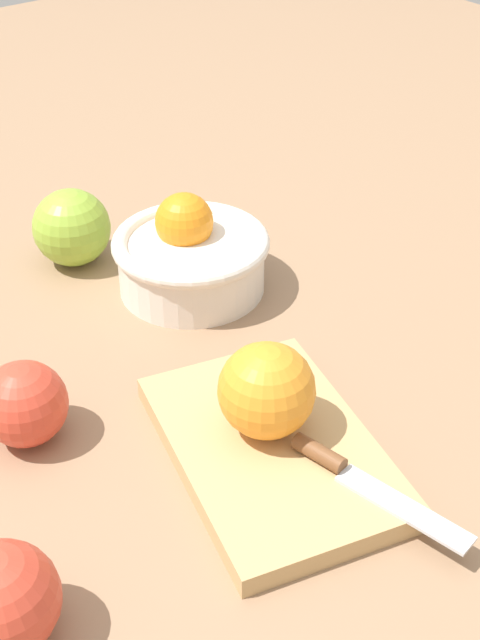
{
  "coord_description": "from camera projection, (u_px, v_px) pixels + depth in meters",
  "views": [
    {
      "loc": [
        0.5,
        -0.27,
        0.5
      ],
      "look_at": [
        -0.01,
        0.12,
        0.04
      ],
      "focal_mm": 48.69,
      "sensor_mm": 36.0,
      "label": 1
    }
  ],
  "objects": [
    {
      "name": "orange_on_board",
      "position": [
        267.0,
        390.0,
        0.68
      ],
      "size": [
        0.08,
        0.08,
        0.08
      ],
      "primitive_type": "sphere",
      "color": "orange",
      "rests_on": "cutting_board"
    },
    {
      "name": "bowl",
      "position": [
        190.0,
        255.0,
        0.89
      ],
      "size": [
        0.16,
        0.16,
        0.1
      ],
      "color": "white",
      "rests_on": "ground_plane"
    },
    {
      "name": "apple_front_left",
      "position": [
        24.0,
        404.0,
        0.71
      ],
      "size": [
        0.07,
        0.07,
        0.07
      ],
      "primitive_type": "sphere",
      "color": "#D6422D",
      "rests_on": "ground_plane"
    },
    {
      "name": "apple_back_left",
      "position": [
        72.0,
        228.0,
        0.93
      ],
      "size": [
        0.08,
        0.08,
        0.08
      ],
      "primitive_type": "sphere",
      "color": "#8EB738",
      "rests_on": "ground_plane"
    },
    {
      "name": "ground_plane",
      "position": [
        141.0,
        412.0,
        0.75
      ],
      "size": [
        2.4,
        2.4,
        0.0
      ],
      "primitive_type": "plane",
      "color": "#997556"
    },
    {
      "name": "cutting_board",
      "position": [
        272.0,
        449.0,
        0.7
      ],
      "size": [
        0.26,
        0.21,
        0.02
      ],
      "primitive_type": "cube",
      "rotation": [
        0.0,
        0.0,
        -0.25
      ],
      "color": "tan",
      "rests_on": "ground_plane"
    },
    {
      "name": "apple_front_right",
      "position": [
        2.0,
        600.0,
        0.55
      ],
      "size": [
        0.08,
        0.08,
        0.08
      ],
      "primitive_type": "sphere",
      "color": "#D6422D",
      "rests_on": "ground_plane"
    },
    {
      "name": "knife",
      "position": [
        354.0,
        476.0,
        0.66
      ],
      "size": [
        0.16,
        0.05,
        0.01
      ],
      "color": "silver",
      "rests_on": "cutting_board"
    }
  ]
}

